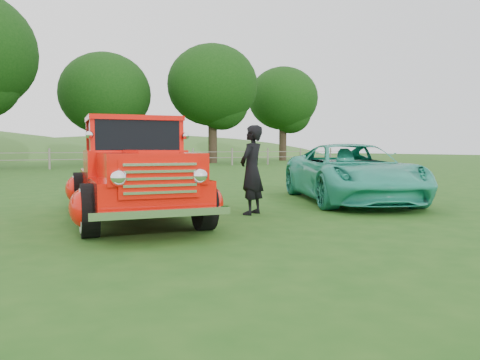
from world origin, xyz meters
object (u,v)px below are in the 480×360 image
tree_mid_east (212,86)px  teal_sedan (351,173)px  tree_near_east (105,94)px  red_pickup (133,174)px  tree_far_east (283,99)px  man (252,170)px

tree_mid_east → teal_sedan: (-9.33, -25.63, -5.50)m
tree_near_east → red_pickup: (-6.49, -27.69, -4.45)m
tree_mid_east → red_pickup: bearing=-119.4°
tree_near_east → teal_sedan: (-1.33, -27.63, -4.57)m
tree_mid_east → teal_sedan: size_ratio=1.95×
teal_sedan → tree_far_east: bearing=81.6°
tree_near_east → tree_far_east: tree_far_east is taller
tree_mid_east → man: (-12.40, -26.25, -5.34)m
red_pickup → teal_sedan: 5.16m
tree_mid_east → tree_near_east: bearing=166.0°
tree_near_east → tree_mid_east: bearing=-14.0°
teal_sedan → tree_near_east: bearing=111.4°
teal_sedan → tree_mid_east: bearing=94.2°
tree_far_east → red_pickup: bearing=-129.3°
tree_near_east → red_pickup: tree_near_east is taller
tree_near_east → tree_mid_east: size_ratio=0.88×
tree_near_east → teal_sedan: bearing=-92.8°
teal_sedan → man: size_ratio=2.90×
tree_far_east → teal_sedan: tree_far_east is taller
man → teal_sedan: bearing=159.9°
tree_far_east → red_pickup: size_ratio=1.71×
tree_near_east → red_pickup: 28.78m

